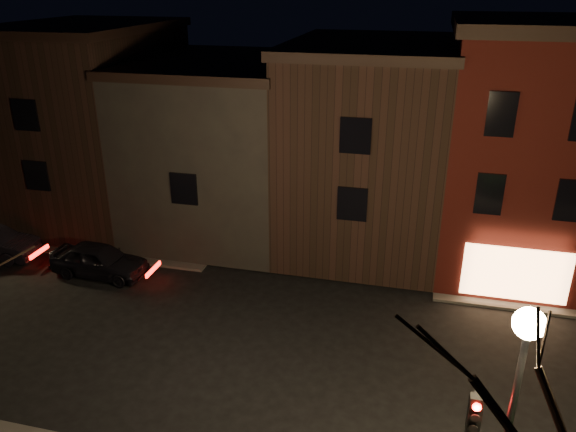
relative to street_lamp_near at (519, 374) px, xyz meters
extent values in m
plane|color=black|center=(-6.20, 6.00, -5.18)|extent=(120.00, 120.00, 0.00)
cube|color=#2D2B28|center=(-26.20, 26.00, -5.12)|extent=(30.00, 30.00, 0.12)
cube|color=#48100C|center=(1.80, 15.50, -0.06)|extent=(6.00, 8.00, 10.00)
cube|color=black|center=(1.80, 15.50, 5.19)|extent=(6.50, 8.50, 0.50)
cube|color=#FFB272|center=(1.80, 11.45, -3.76)|extent=(4.00, 0.12, 2.20)
cube|color=black|center=(-4.70, 16.50, -0.56)|extent=(7.00, 10.00, 9.00)
cube|color=black|center=(-4.70, 16.50, 4.14)|extent=(7.30, 10.30, 0.40)
cube|color=black|center=(-11.95, 16.50, -1.06)|extent=(7.50, 10.00, 8.00)
cube|color=black|center=(-11.95, 16.50, 3.14)|extent=(7.80, 10.30, 0.40)
cube|color=black|center=(-19.20, 16.50, -0.31)|extent=(7.00, 10.00, 9.50)
cube|color=black|center=(-19.20, 16.50, 4.64)|extent=(7.30, 10.30, 0.40)
sphere|color=#FFD18C|center=(0.00, 0.00, 1.12)|extent=(0.60, 0.60, 0.60)
cube|color=black|center=(-0.60, 0.42, -1.46)|extent=(0.28, 0.22, 0.90)
cylinder|color=#FF0C07|center=(-0.60, 0.30, -1.18)|extent=(0.18, 0.06, 0.18)
cylinder|color=black|center=(-0.60, 0.30, -1.46)|extent=(0.18, 0.06, 0.18)
cylinder|color=black|center=(-0.60, 0.30, -1.74)|extent=(0.18, 0.06, 0.18)
imported|color=black|center=(-15.40, 9.73, -4.45)|extent=(4.35, 1.88, 1.46)
camera|label=1|loc=(-2.16, -9.35, 6.86)|focal=35.00mm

